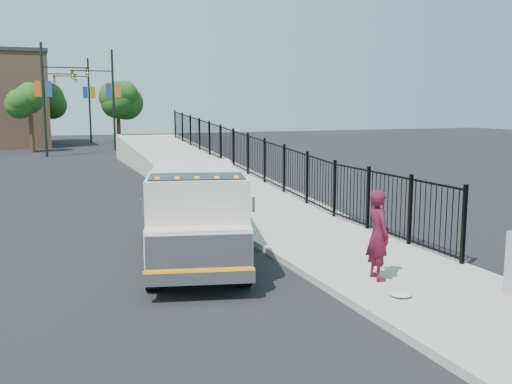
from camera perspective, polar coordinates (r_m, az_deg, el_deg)
name	(u,v)px	position (r m, az deg, el deg)	size (l,w,h in m)	color
ground	(285,262)	(13.82, 2.95, -7.01)	(120.00, 120.00, 0.00)	black
sidewalk	(402,274)	(13.08, 14.43, -7.93)	(3.55, 12.00, 0.12)	#9E998E
curb	(325,283)	(12.08, 6.91, -9.01)	(0.30, 12.00, 0.16)	#ADAAA3
ramp	(194,178)	(29.36, -6.17, 1.41)	(3.95, 24.00, 1.70)	#9E998E
iron_fence	(248,167)	(25.91, -0.82, 2.48)	(0.10, 28.00, 1.80)	black
truck	(196,206)	(13.96, -6.07, -1.42)	(3.73, 7.05, 2.31)	black
worker	(378,235)	(12.16, 12.11, -4.21)	(0.69, 0.45, 1.89)	#4F0F20
debris	(400,294)	(11.41, 14.23, -9.81)	(0.44, 0.44, 0.11)	silver
light_pole_0	(48,95)	(43.40, -20.07, 9.10)	(3.77, 0.22, 8.00)	black
light_pole_1	(109,96)	(47.39, -14.45, 9.28)	(3.78, 0.22, 8.00)	black
light_pole_2	(43,97)	(53.03, -20.51, 8.93)	(3.77, 0.22, 8.00)	black
light_pole_3	(86,97)	(56.94, -16.64, 9.07)	(3.77, 0.22, 8.00)	black
tree_0	(30,101)	(47.63, -21.67, 8.41)	(2.36, 2.36, 5.18)	#382314
tree_1	(118,101)	(52.10, -13.66, 8.80)	(2.77, 2.77, 5.38)	#382314
tree_2	(48,101)	(60.92, -20.12, 8.50)	(3.35, 3.35, 5.68)	#382314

